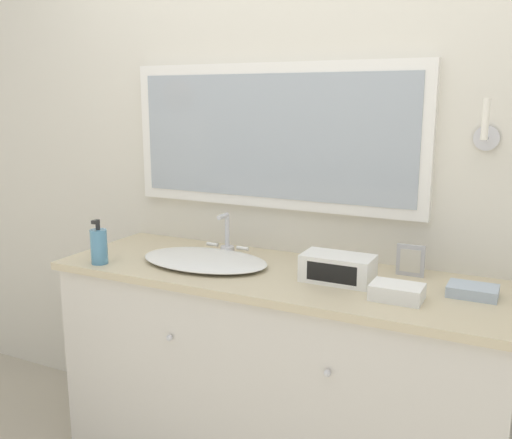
# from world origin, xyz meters

# --- Properties ---
(wall_back) EXTENTS (8.00, 0.18, 2.55)m
(wall_back) POSITION_xyz_m (-0.00, 0.66, 1.28)
(wall_back) COLOR silver
(wall_back) RESTS_ON ground_plane
(vanity_counter) EXTENTS (1.78, 0.60, 0.89)m
(vanity_counter) POSITION_xyz_m (0.00, 0.33, 0.45)
(vanity_counter) COLOR beige
(vanity_counter) RESTS_ON ground_plane
(sink_basin) EXTENTS (0.54, 0.39, 0.18)m
(sink_basin) POSITION_xyz_m (-0.31, 0.31, 0.91)
(sink_basin) COLOR white
(sink_basin) RESTS_ON vanity_counter
(soap_bottle) EXTENTS (0.07, 0.07, 0.18)m
(soap_bottle) POSITION_xyz_m (-0.70, 0.12, 0.96)
(soap_bottle) COLOR teal
(soap_bottle) RESTS_ON vanity_counter
(appliance_box) EXTENTS (0.26, 0.14, 0.10)m
(appliance_box) POSITION_xyz_m (0.24, 0.33, 0.94)
(appliance_box) COLOR white
(appliance_box) RESTS_ON vanity_counter
(picture_frame) EXTENTS (0.10, 0.01, 0.12)m
(picture_frame) POSITION_xyz_m (0.47, 0.52, 0.95)
(picture_frame) COLOR #B2B2B7
(picture_frame) RESTS_ON vanity_counter
(hand_towel_near_sink) EXTENTS (0.16, 0.12, 0.04)m
(hand_towel_near_sink) POSITION_xyz_m (0.70, 0.38, 0.91)
(hand_towel_near_sink) COLOR #A8B7C6
(hand_towel_near_sink) RESTS_ON vanity_counter
(hand_towel_far_corner) EXTENTS (0.17, 0.12, 0.05)m
(hand_towel_far_corner) POSITION_xyz_m (0.48, 0.23, 0.92)
(hand_towel_far_corner) COLOR white
(hand_towel_far_corner) RESTS_ON vanity_counter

